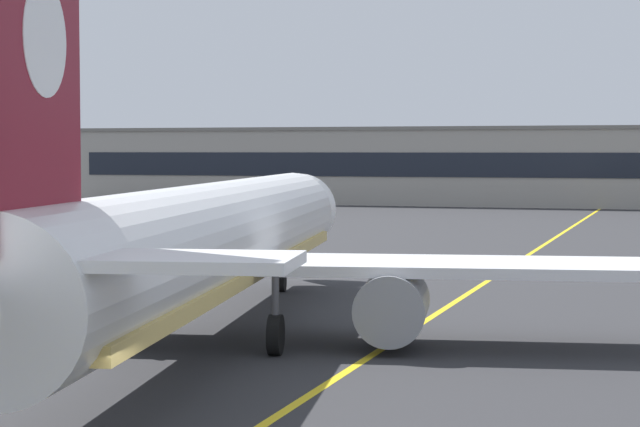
# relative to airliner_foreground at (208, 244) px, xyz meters

# --- Properties ---
(taxiway_centreline) EXTENTS (0.71, 180.00, 0.01)m
(taxiway_centreline) POSITION_rel_airliner_foreground_xyz_m (5.81, 14.83, -3.37)
(taxiway_centreline) COLOR yellow
(taxiway_centreline) RESTS_ON ground
(airliner_foreground) EXTENTS (32.35, 41.34, 11.65)m
(airliner_foreground) POSITION_rel_airliner_foreground_xyz_m (0.00, 0.00, 0.00)
(airliner_foreground) COLOR white
(airliner_foreground) RESTS_ON ground
(safety_cone_by_nose_gear) EXTENTS (0.44, 0.44, 0.55)m
(safety_cone_by_nose_gear) POSITION_rel_airliner_foreground_xyz_m (1.69, 16.98, -3.11)
(safety_cone_by_nose_gear) COLOR orange
(safety_cone_by_nose_gear) RESTS_ON ground
(terminal_building) EXTENTS (123.76, 12.40, 9.20)m
(terminal_building) POSITION_rel_airliner_foreground_xyz_m (2.43, 102.19, 1.24)
(terminal_building) COLOR #9E998E
(terminal_building) RESTS_ON ground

